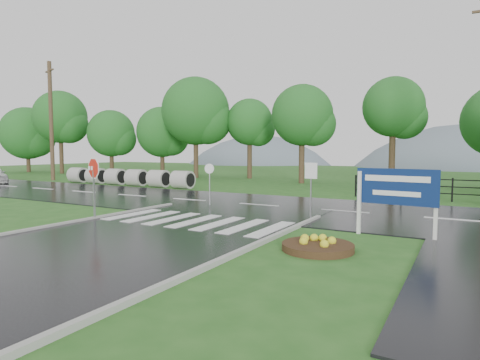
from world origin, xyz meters
The scene contains 14 objects.
ground centered at (0.00, 0.00, 0.00)m, with size 120.00×120.00×0.00m, color #285D1F.
main_road centered at (0.00, 10.00, 0.00)m, with size 90.00×8.00×0.04m, color black.
walkway centered at (8.50, 4.00, 0.00)m, with size 2.20×11.00×0.04m, color black.
crosswalk centered at (0.00, 5.00, 0.06)m, with size 6.50×2.80×0.02m.
fence_west centered at (7.75, 16.00, 0.72)m, with size 9.58×0.08×1.20m.
hills centered at (3.49, 65.00, -15.54)m, with size 102.00×48.00×48.00m.
treeline centered at (1.00, 24.00, 0.00)m, with size 83.20×5.20×10.00m.
culvert_pipes centered at (-13.54, 15.00, 0.60)m, with size 11.80×1.20×1.20m.
stop_sign centered at (-3.53, 3.61, 1.72)m, with size 1.07×0.27×2.46m.
estate_billboard centered at (6.57, 5.94, 1.39)m, with size 2.31×0.29×2.03m.
flower_bed centered at (5.10, 3.30, 0.14)m, with size 1.83×1.83×0.37m.
reg_sign_small centered at (3.47, 7.31, 1.50)m, with size 0.47×0.07×2.12m.
reg_sign_round centered at (-1.93, 8.79, 1.26)m, with size 0.45×0.13×1.96m.
utility_pole_west centered at (-22.67, 15.50, 5.12)m, with size 1.75×0.63×10.08m.
Camera 1 is at (8.36, -6.46, 2.55)m, focal length 30.00 mm.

